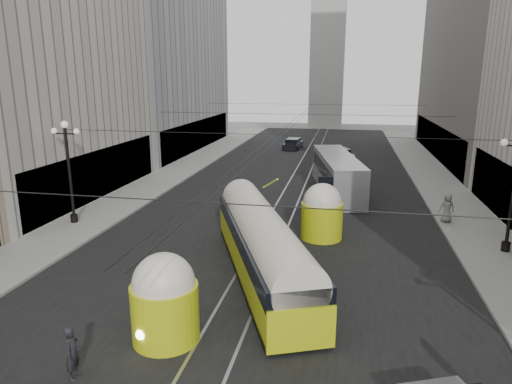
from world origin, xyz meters
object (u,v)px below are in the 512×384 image
at_px(pedestrian_sidewalk_right, 447,208).
at_px(pedestrian_crossing_a, 73,353).
at_px(city_bus, 337,172).
at_px(streetcar, 262,244).

bearing_deg(pedestrian_sidewalk_right, pedestrian_crossing_a, 45.62).
height_order(city_bus, pedestrian_sidewalk_right, city_bus).
distance_m(city_bus, pedestrian_sidewalk_right, 9.86).
distance_m(streetcar, pedestrian_sidewalk_right, 14.12).
bearing_deg(streetcar, city_bus, 80.02).
relative_size(pedestrian_crossing_a, pedestrian_sidewalk_right, 0.94).
bearing_deg(streetcar, pedestrian_crossing_a, -117.46).
bearing_deg(pedestrian_crossing_a, pedestrian_sidewalk_right, -42.65).
distance_m(streetcar, city_bus, 17.09).
xyz_separation_m(streetcar, pedestrian_crossing_a, (-4.37, -8.41, -0.74)).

